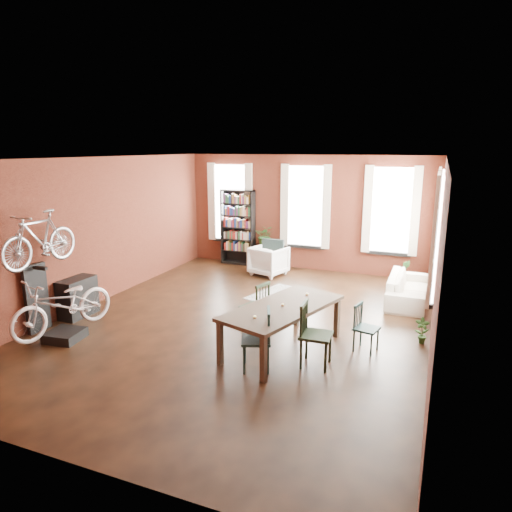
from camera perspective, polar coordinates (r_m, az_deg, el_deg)
The scene contains 19 objects.
room at distance 9.07m, azimuth 1.13°, elevation 5.45°, with size 9.00×9.04×3.22m.
dining_table at distance 7.89m, azimuth 3.33°, elevation -8.96°, with size 1.05×2.32×0.79m, color #453629.
dining_chair_a at distance 7.20m, azimuth 0.01°, elevation -10.42°, with size 0.45×0.45×0.98m, color #193836.
dining_chair_b at distance 8.62m, azimuth -0.14°, elevation -6.34°, with size 0.44×0.44×0.96m, color black.
dining_chair_c at distance 7.34m, azimuth 7.54°, elevation -9.76°, with size 0.48×0.48×1.04m, color black.
dining_chair_d at distance 8.04m, azimuth 13.65°, elevation -8.78°, with size 0.38×0.38×0.82m, color #163231.
bookshelf at distance 13.45m, azimuth -2.27°, elevation 3.61°, with size 1.00×0.32×2.20m, color black.
white_armchair at distance 12.38m, azimuth 1.61°, elevation -0.39°, with size 0.85×0.79×0.87m, color white.
cream_sofa at distance 10.82m, azimuth 18.49°, elevation -3.32°, with size 2.08×0.61×0.81m, color beige.
striped_rug at distance 10.84m, azimuth 2.69°, elevation -4.81°, with size 0.92×1.48×0.01m, color black.
bike_trainer at distance 9.05m, azimuth -22.75°, elevation -9.14°, with size 0.58×0.58×0.17m, color black.
bike_wall_rack at distance 9.49m, azimuth -25.74°, elevation -4.76°, with size 0.16×0.60×1.30m, color black.
console_table at distance 10.08m, azimuth -21.39°, elevation -4.82°, with size 0.40×0.80×0.80m, color black.
plant_stand at distance 13.28m, azimuth 1.20°, elevation -0.03°, with size 0.30×0.30×0.60m, color black.
plant_by_sofa at distance 12.26m, azimuth 17.85°, elevation -2.63°, with size 0.34×0.62×0.28m, color #265120.
plant_small at distance 8.74m, azimuth 19.96°, elevation -9.70°, with size 0.25×0.47×0.17m, color #2C5E25.
bicycle_floor at distance 8.70m, azimuth -23.22°, elevation -2.72°, with size 0.68×1.02×1.94m, color silver.
bicycle_hung at distance 8.99m, azimuth -25.62°, elevation 4.03°, with size 0.47×1.00×1.66m, color #A5A8AD.
plant_on_stand at distance 13.19m, azimuth 1.16°, elevation 2.26°, with size 0.55×0.61×0.47m, color #295722.
Camera 1 is at (3.44, -7.78, 3.40)m, focal length 32.00 mm.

